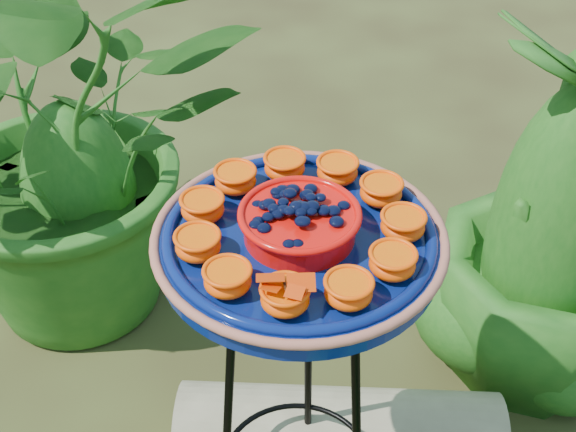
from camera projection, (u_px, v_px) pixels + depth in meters
The scene contains 4 objects.
tripod_stand at pixel (298, 395), 1.33m from camera, with size 0.30×0.32×0.78m.
feeder_dish at pixel (299, 236), 1.12m from camera, with size 0.42×0.42×0.09m.
shrub_back_left at pixel (69, 137), 1.90m from camera, with size 0.90×0.78×1.00m, color #1B5316.
shrub_back_right at pixel (557, 222), 1.73m from camera, with size 0.51×0.51×0.90m, color #1B5316.
Camera 1 is at (0.27, -0.84, 1.54)m, focal length 50.00 mm.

